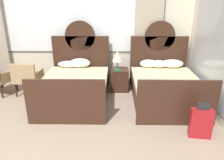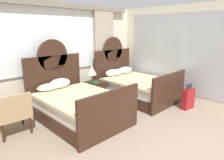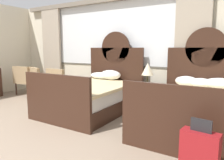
% 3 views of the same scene
% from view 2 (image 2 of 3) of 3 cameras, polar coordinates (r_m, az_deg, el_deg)
% --- Properties ---
extents(wall_back_window, '(6.57, 0.22, 2.70)m').
position_cam_2_polar(wall_back_window, '(5.31, -20.31, 7.04)').
color(wall_back_window, beige).
rests_on(wall_back_window, ground_plane).
extents(wall_right_mirror, '(0.08, 4.42, 2.70)m').
position_cam_2_polar(wall_right_mirror, '(6.12, 19.89, 6.95)').
color(wall_right_mirror, beige).
rests_on(wall_right_mirror, ground_plane).
extents(bed_near_window, '(1.53, 2.13, 1.80)m').
position_cam_2_polar(bed_near_window, '(4.69, -9.89, -6.84)').
color(bed_near_window, '#382116').
rests_on(bed_near_window, ground_plane).
extents(bed_near_mirror, '(1.53, 2.13, 1.80)m').
position_cam_2_polar(bed_near_mirror, '(6.08, 6.71, -1.78)').
color(bed_near_mirror, '#382116').
rests_on(bed_near_mirror, ground_plane).
extents(nightstand_between_beds, '(0.46, 0.48, 0.59)m').
position_cam_2_polar(nightstand_between_beds, '(5.80, -4.86, -3.30)').
color(nightstand_between_beds, '#382116').
rests_on(nightstand_between_beds, ground_plane).
extents(table_lamp_on_nightstand, '(0.27, 0.27, 0.48)m').
position_cam_2_polar(table_lamp_on_nightstand, '(5.64, -5.75, 2.77)').
color(table_lamp_on_nightstand, brown).
rests_on(table_lamp_on_nightstand, nightstand_between_beds).
extents(book_on_nightstand, '(0.18, 0.26, 0.03)m').
position_cam_2_polar(book_on_nightstand, '(5.60, -4.87, -0.63)').
color(book_on_nightstand, '#285133').
rests_on(book_on_nightstand, nightstand_between_beds).
extents(armchair_by_window_left, '(0.64, 0.64, 0.86)m').
position_cam_2_polar(armchair_by_window_left, '(4.39, -26.31, -7.96)').
color(armchair_by_window_left, tan).
rests_on(armchair_by_window_left, ground_plane).
extents(suitcase_on_floor, '(0.39, 0.20, 0.67)m').
position_cam_2_polar(suitcase_on_floor, '(5.64, 20.75, -4.93)').
color(suitcase_on_floor, maroon).
rests_on(suitcase_on_floor, ground_plane).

